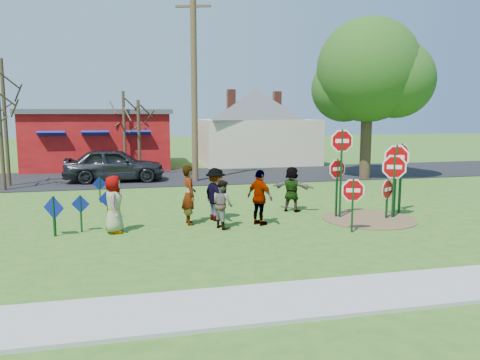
# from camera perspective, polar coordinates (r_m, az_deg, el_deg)

# --- Properties ---
(ground) EXTENTS (120.00, 120.00, 0.00)m
(ground) POSITION_cam_1_polar(r_m,az_deg,el_deg) (16.16, -0.55, -4.85)
(ground) COLOR #33611B
(ground) RESTS_ON ground
(sidewalk) EXTENTS (22.00, 1.80, 0.08)m
(sidewalk) POSITION_cam_1_polar(r_m,az_deg,el_deg) (9.56, 9.22, -14.00)
(sidewalk) COLOR #9E9E99
(sidewalk) RESTS_ON ground
(road) EXTENTS (120.00, 7.50, 0.04)m
(road) POSITION_cam_1_polar(r_m,az_deg,el_deg) (27.33, -5.83, 0.47)
(road) COLOR black
(road) RESTS_ON ground
(dirt_patch) EXTENTS (3.20, 3.20, 0.03)m
(dirt_patch) POSITION_cam_1_polar(r_m,az_deg,el_deg) (16.81, 15.42, -4.59)
(dirt_patch) COLOR brown
(dirt_patch) RESTS_ON ground
(red_building) EXTENTS (9.40, 7.69, 3.90)m
(red_building) POSITION_cam_1_polar(r_m,az_deg,el_deg) (33.47, -16.75, 4.91)
(red_building) COLOR maroon
(red_building) RESTS_ON ground
(cream_house) EXTENTS (9.40, 9.40, 6.50)m
(cream_house) POSITION_cam_1_polar(r_m,az_deg,el_deg) (34.56, 1.83, 6.93)
(cream_house) COLOR beige
(cream_house) RESTS_ON ground
(stop_sign_a) EXTENTS (0.93, 0.28, 1.79)m
(stop_sign_a) POSITION_cam_1_polar(r_m,az_deg,el_deg) (14.64, 13.60, -1.68)
(stop_sign_a) COLOR #103B19
(stop_sign_a) RESTS_ON ground
(stop_sign_b) EXTENTS (1.07, 0.16, 3.23)m
(stop_sign_b) POSITION_cam_1_polar(r_m,az_deg,el_deg) (16.49, 12.29, 3.54)
(stop_sign_b) COLOR #103B19
(stop_sign_b) RESTS_ON ground
(stop_sign_c) EXTENTS (1.04, 0.54, 2.71)m
(stop_sign_c) POSITION_cam_1_polar(r_m,az_deg,el_deg) (17.10, 18.52, 1.83)
(stop_sign_c) COLOR #103B19
(stop_sign_c) RESTS_ON ground
(stop_sign_d) EXTENTS (1.11, 0.35, 2.71)m
(stop_sign_d) POSITION_cam_1_polar(r_m,az_deg,el_deg) (17.90, 19.07, 2.23)
(stop_sign_d) COLOR #103B19
(stop_sign_d) RESTS_ON ground
(stop_sign_e) EXTENTS (0.83, 0.51, 1.53)m
(stop_sign_e) POSITION_cam_1_polar(r_m,az_deg,el_deg) (16.87, 17.52, -1.33)
(stop_sign_e) COLOR #103B19
(stop_sign_e) RESTS_ON ground
(stop_sign_f) EXTENTS (1.05, 0.46, 2.37)m
(stop_sign_f) POSITION_cam_1_polar(r_m,az_deg,el_deg) (16.98, 18.28, 1.03)
(stop_sign_f) COLOR #103B19
(stop_sign_f) RESTS_ON ground
(stop_sign_g) EXTENTS (0.93, 0.27, 2.20)m
(stop_sign_g) POSITION_cam_1_polar(r_m,az_deg,el_deg) (16.61, 11.75, 0.66)
(stop_sign_g) COLOR #103B19
(stop_sign_g) RESTS_ON ground
(blue_diamond_a) EXTENTS (0.62, 0.37, 1.22)m
(blue_diamond_a) POSITION_cam_1_polar(r_m,az_deg,el_deg) (14.90, -21.74, -3.63)
(blue_diamond_a) COLOR #103B19
(blue_diamond_a) RESTS_ON ground
(blue_diamond_b) EXTENTS (0.55, 0.16, 1.17)m
(blue_diamond_b) POSITION_cam_1_polar(r_m,az_deg,el_deg) (15.13, -18.84, -3.38)
(blue_diamond_b) COLOR #103B19
(blue_diamond_b) RESTS_ON ground
(blue_diamond_c) EXTENTS (0.60, 0.06, 1.01)m
(blue_diamond_c) POSITION_cam_1_polar(r_m,az_deg,el_deg) (16.79, -15.85, -2.55)
(blue_diamond_c) COLOR #103B19
(blue_diamond_c) RESTS_ON ground
(blue_diamond_d) EXTENTS (0.54, 0.19, 1.08)m
(blue_diamond_d) POSITION_cam_1_polar(r_m,az_deg,el_deg) (19.93, -16.73, -0.79)
(blue_diamond_d) COLOR #103B19
(blue_diamond_d) RESTS_ON ground
(person_a) EXTENTS (0.60, 0.89, 1.77)m
(person_a) POSITION_cam_1_polar(r_m,az_deg,el_deg) (14.76, -15.13, -2.88)
(person_a) COLOR #3F3E8D
(person_a) RESTS_ON ground
(person_b) EXTENTS (0.54, 0.76, 1.96)m
(person_b) POSITION_cam_1_polar(r_m,az_deg,el_deg) (15.43, -6.23, -1.82)
(person_b) COLOR #266960
(person_b) RESTS_ON ground
(person_c) EXTENTS (0.81, 0.91, 1.55)m
(person_c) POSITION_cam_1_polar(r_m,az_deg,el_deg) (14.87, -2.13, -2.95)
(person_c) COLOR #985440
(person_c) RESTS_ON ground
(person_d) EXTENTS (1.01, 1.32, 1.80)m
(person_d) POSITION_cam_1_polar(r_m,az_deg,el_deg) (15.92, -3.01, -1.75)
(person_d) COLOR #36363B
(person_d) RESTS_ON ground
(person_e) EXTENTS (0.92, 1.15, 1.82)m
(person_e) POSITION_cam_1_polar(r_m,az_deg,el_deg) (15.24, 2.44, -2.16)
(person_e) COLOR #533361
(person_e) RESTS_ON ground
(person_f) EXTENTS (1.56, 1.34, 1.69)m
(person_f) POSITION_cam_1_polar(r_m,az_deg,el_deg) (17.46, 6.34, -1.10)
(person_f) COLOR #225237
(person_f) RESTS_ON ground
(suv) EXTENTS (5.25, 2.22, 1.77)m
(suv) POSITION_cam_1_polar(r_m,az_deg,el_deg) (25.78, -15.03, 1.81)
(suv) COLOR #2B2B30
(suv) RESTS_ON road
(utility_pole) EXTENTS (2.45, 0.89, 10.34)m
(utility_pole) POSITION_cam_1_polar(r_m,az_deg,el_deg) (25.11, -5.62, 12.20)
(utility_pole) COLOR #4C3823
(utility_pole) RESTS_ON ground
(leafy_tree) EXTENTS (6.20, 5.66, 8.81)m
(leafy_tree) POSITION_cam_1_polar(r_m,az_deg,el_deg) (27.11, 15.64, 12.14)
(leafy_tree) COLOR #382819
(leafy_tree) RESTS_ON ground
(bare_tree_west) EXTENTS (1.80, 1.80, 5.11)m
(bare_tree_west) POSITION_cam_1_polar(r_m,az_deg,el_deg) (24.59, -27.25, 6.47)
(bare_tree_west) COLOR #382819
(bare_tree_west) RESTS_ON ground
(bare_tree_east) EXTENTS (1.80, 1.80, 4.39)m
(bare_tree_east) POSITION_cam_1_polar(r_m,az_deg,el_deg) (27.52, -12.24, 6.29)
(bare_tree_east) COLOR #382819
(bare_tree_east) RESTS_ON ground
(bare_tree_mid) EXTENTS (1.80, 1.80, 6.28)m
(bare_tree_mid) POSITION_cam_1_polar(r_m,az_deg,el_deg) (25.96, -26.82, 8.21)
(bare_tree_mid) COLOR #382819
(bare_tree_mid) RESTS_ON ground
(bare_tree_extra) EXTENTS (1.80, 1.80, 4.97)m
(bare_tree_extra) POSITION_cam_1_polar(r_m,az_deg,el_deg) (29.45, -13.97, 7.06)
(bare_tree_extra) COLOR #382819
(bare_tree_extra) RESTS_ON ground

